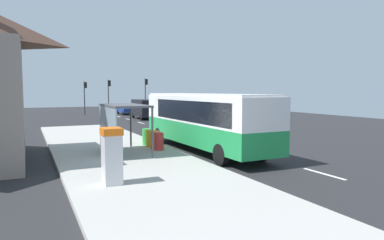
% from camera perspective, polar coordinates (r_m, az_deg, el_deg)
% --- Properties ---
extents(ground_plane, '(56.00, 92.00, 0.04)m').
position_cam_1_polar(ground_plane, '(32.33, -6.08, -1.27)').
color(ground_plane, '#262628').
extents(sidewalk_platform, '(6.20, 30.00, 0.18)m').
position_cam_1_polar(sidewalk_platform, '(19.11, -12.35, -5.23)').
color(sidewalk_platform, '#ADAAA3').
rests_on(sidewalk_platform, ground).
extents(lane_stripe_seg_0, '(0.16, 2.20, 0.01)m').
position_cam_1_polar(lane_stripe_seg_0, '(15.37, 20.66, -8.20)').
color(lane_stripe_seg_0, silver).
rests_on(lane_stripe_seg_0, ground).
extents(lane_stripe_seg_1, '(0.16, 2.20, 0.01)m').
position_cam_1_polar(lane_stripe_seg_1, '(19.10, 9.77, -5.45)').
color(lane_stripe_seg_1, silver).
rests_on(lane_stripe_seg_1, ground).
extents(lane_stripe_seg_2, '(0.16, 2.20, 0.01)m').
position_cam_1_polar(lane_stripe_seg_2, '(23.31, 2.67, -3.53)').
color(lane_stripe_seg_2, silver).
rests_on(lane_stripe_seg_2, ground).
extents(lane_stripe_seg_3, '(0.16, 2.20, 0.01)m').
position_cam_1_polar(lane_stripe_seg_3, '(27.78, -2.18, -2.18)').
color(lane_stripe_seg_3, silver).
rests_on(lane_stripe_seg_3, ground).
extents(lane_stripe_seg_4, '(0.16, 2.20, 0.01)m').
position_cam_1_polar(lane_stripe_seg_4, '(32.41, -5.67, -1.20)').
color(lane_stripe_seg_4, silver).
rests_on(lane_stripe_seg_4, ground).
extents(lane_stripe_seg_5, '(0.16, 2.20, 0.01)m').
position_cam_1_polar(lane_stripe_seg_5, '(37.13, -8.27, -0.47)').
color(lane_stripe_seg_5, silver).
rests_on(lane_stripe_seg_5, ground).
extents(lane_stripe_seg_6, '(0.16, 2.20, 0.01)m').
position_cam_1_polar(lane_stripe_seg_6, '(41.92, -10.28, 0.10)').
color(lane_stripe_seg_6, silver).
rests_on(lane_stripe_seg_6, ground).
extents(lane_stripe_seg_7, '(0.16, 2.20, 0.01)m').
position_cam_1_polar(lane_stripe_seg_7, '(46.75, -11.88, 0.55)').
color(lane_stripe_seg_7, silver).
rests_on(lane_stripe_seg_7, ground).
extents(bus, '(2.73, 11.06, 3.21)m').
position_cam_1_polar(bus, '(19.48, 1.86, 0.27)').
color(bus, '#1E8C47').
rests_on(bus, ground).
extents(white_van, '(2.21, 5.28, 2.30)m').
position_cam_1_polar(white_van, '(42.31, -7.73, 1.99)').
color(white_van, black).
rests_on(white_van, ground).
extents(sedan_near, '(1.87, 4.41, 1.52)m').
position_cam_1_polar(sedan_near, '(50.94, -10.67, 1.80)').
color(sedan_near, navy).
rests_on(sedan_near, ground).
extents(ticket_machine, '(0.66, 0.76, 1.94)m').
position_cam_1_polar(ticket_machine, '(12.34, -12.89, -5.63)').
color(ticket_machine, silver).
rests_on(ticket_machine, sidewalk_platform).
extents(recycling_bin_red, '(0.52, 0.52, 0.95)m').
position_cam_1_polar(recycling_bin_red, '(18.98, -5.41, -3.48)').
color(recycling_bin_red, red).
rests_on(recycling_bin_red, sidewalk_platform).
extents(recycling_bin_orange, '(0.52, 0.52, 0.95)m').
position_cam_1_polar(recycling_bin_orange, '(19.63, -6.11, -3.21)').
color(recycling_bin_orange, orange).
rests_on(recycling_bin_orange, sidewalk_platform).
extents(recycling_bin_yellow, '(0.52, 0.52, 0.95)m').
position_cam_1_polar(recycling_bin_yellow, '(20.29, -6.76, -2.95)').
color(recycling_bin_yellow, yellow).
rests_on(recycling_bin_yellow, sidewalk_platform).
extents(recycling_bin_green, '(0.52, 0.52, 0.95)m').
position_cam_1_polar(recycling_bin_green, '(20.95, -7.37, -2.72)').
color(recycling_bin_green, green).
rests_on(recycling_bin_green, sidewalk_platform).
extents(traffic_light_near_side, '(0.49, 0.28, 5.17)m').
position_cam_1_polar(traffic_light_near_side, '(52.41, -7.50, 4.81)').
color(traffic_light_near_side, '#2D2D2D').
rests_on(traffic_light_near_side, ground).
extents(traffic_light_far_side, '(0.49, 0.28, 4.65)m').
position_cam_1_polar(traffic_light_far_side, '(51.23, -16.99, 4.28)').
color(traffic_light_far_side, '#2D2D2D').
rests_on(traffic_light_far_side, ground).
extents(traffic_light_median, '(0.49, 0.28, 4.95)m').
position_cam_1_polar(traffic_light_median, '(52.64, -13.34, 4.57)').
color(traffic_light_median, '#2D2D2D').
rests_on(traffic_light_median, ground).
extents(bus_shelter, '(1.80, 4.00, 2.50)m').
position_cam_1_polar(bus_shelter, '(18.08, -11.92, 0.62)').
color(bus_shelter, '#4C4C51').
rests_on(bus_shelter, sidewalk_platform).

